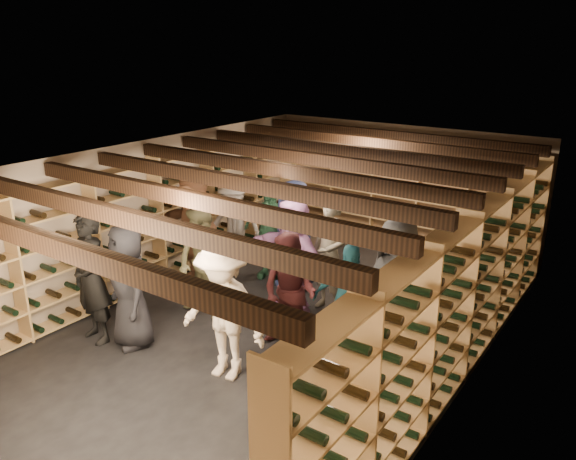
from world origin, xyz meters
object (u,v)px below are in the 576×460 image
at_px(person_5, 194,229).
at_px(person_9, 234,222).
at_px(crate_stack_right, 425,279).
at_px(crate_loose, 402,278).
at_px(person_1, 91,278).
at_px(person_4, 348,300).
at_px(crate_stack_left, 316,248).
at_px(person_6, 294,235).
at_px(person_10, 269,232).
at_px(person_12, 396,287).
at_px(person_3, 224,311).
at_px(person_0, 129,286).
at_px(person_7, 329,254).
at_px(person_8, 290,293).
at_px(person_2, 203,263).
at_px(person_11, 292,256).

bearing_deg(person_5, person_9, 102.10).
relative_size(crate_stack_right, crate_loose, 1.14).
relative_size(crate_stack_right, person_9, 0.35).
relative_size(person_1, person_4, 1.18).
bearing_deg(crate_loose, crate_stack_left, -166.17).
distance_m(person_5, person_6, 1.68).
relative_size(person_10, person_12, 0.91).
xyz_separation_m(crate_stack_left, crate_stack_right, (1.93, 0.34, -0.25)).
distance_m(crate_loose, person_3, 3.97).
relative_size(crate_loose, person_0, 0.29).
height_order(person_4, person_6, person_6).
relative_size(crate_stack_right, person_10, 0.34).
height_order(crate_stack_left, person_6, person_6).
xyz_separation_m(crate_loose, person_4, (0.34, -2.55, 0.69)).
relative_size(person_7, person_8, 1.12).
height_order(crate_stack_right, person_10, person_10).
relative_size(person_4, person_9, 0.96).
xyz_separation_m(crate_stack_left, person_12, (2.32, -1.76, 0.50)).
height_order(person_1, person_5, person_5).
bearing_deg(person_9, person_12, -34.47).
bearing_deg(person_1, person_9, 101.72).
distance_m(person_1, person_10, 3.15).
distance_m(person_0, person_2, 1.18).
height_order(person_0, person_1, person_1).
bearing_deg(person_5, crate_stack_right, 44.84).
distance_m(crate_loose, person_10, 2.41).
bearing_deg(person_6, person_5, -137.81).
height_order(crate_stack_left, person_7, person_7).
height_order(person_5, person_11, person_5).
bearing_deg(crate_stack_right, person_1, -126.64).
relative_size(crate_stack_left, person_6, 0.46).
height_order(crate_stack_left, person_4, person_4).
distance_m(person_8, person_12, 1.37).
xyz_separation_m(person_9, person_11, (1.92, -0.95, 0.08)).
height_order(crate_stack_right, person_8, person_8).
height_order(person_2, person_5, person_5).
height_order(crate_loose, person_2, person_2).
relative_size(person_6, person_11, 1.03).
height_order(person_8, person_11, person_11).
bearing_deg(crate_loose, person_9, -161.63).
bearing_deg(person_1, person_6, 75.65).
height_order(person_8, person_9, person_8).
xyz_separation_m(person_5, person_10, (0.95, 0.83, -0.09)).
xyz_separation_m(person_8, person_12, (1.16, 0.71, 0.11)).
bearing_deg(person_5, person_11, 16.17).
xyz_separation_m(person_8, person_11, (-0.61, 0.94, 0.08)).
height_order(crate_loose, person_6, person_6).
bearing_deg(person_11, person_0, -98.69).
xyz_separation_m(crate_stack_left, person_2, (-0.42, -2.44, 0.42)).
xyz_separation_m(person_1, person_12, (3.47, 2.05, 0.01)).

